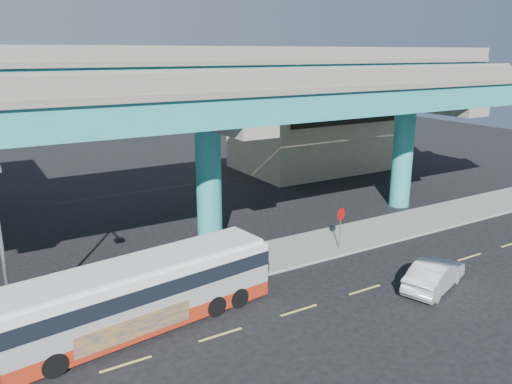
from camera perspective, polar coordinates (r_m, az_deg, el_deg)
ground at (r=23.68m, az=4.50°, el=-13.03°), size 120.00×120.00×0.00m
sidewalk at (r=27.84m, az=-2.08°, el=-8.23°), size 70.00×4.00×0.15m
lane_markings at (r=23.46m, az=4.93°, el=-13.31°), size 58.00×0.12×0.01m
viaduct at (r=28.75m, az=-5.78°, el=11.19°), size 52.00×12.40×11.70m
building_beige at (r=50.57m, az=6.35°, el=6.68°), size 14.00×10.23×7.00m
transit_bus at (r=21.90m, az=-12.81°, el=-11.05°), size 11.93×4.03×3.01m
sedan at (r=26.53m, az=19.71°, el=-8.88°), size 4.39×5.49×1.48m
stop_sign at (r=29.38m, az=9.66°, el=-3.13°), size 0.74×0.27×2.55m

